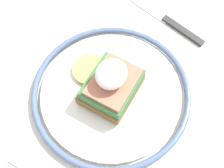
% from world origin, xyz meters
% --- Properties ---
extents(dining_table, '(0.80, 0.69, 0.77)m').
position_xyz_m(dining_table, '(0.00, 0.00, 0.62)').
color(dining_table, beige).
rests_on(dining_table, ground_plane).
extents(plate, '(0.26, 0.26, 0.02)m').
position_xyz_m(plate, '(0.00, 0.06, 0.78)').
color(plate, silver).
rests_on(plate, dining_table).
extents(sandwich, '(0.09, 0.12, 0.07)m').
position_xyz_m(sandwich, '(0.00, 0.06, 0.81)').
color(sandwich, brown).
rests_on(sandwich, plate).
extents(knife, '(0.06, 0.19, 0.01)m').
position_xyz_m(knife, '(0.18, 0.04, 0.77)').
color(knife, '#2D2D2D').
rests_on(knife, dining_table).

